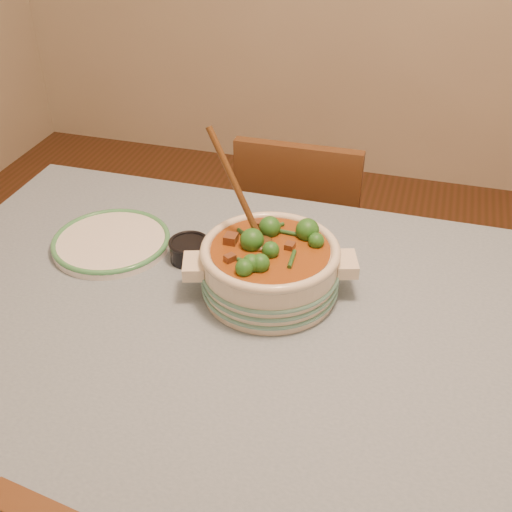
% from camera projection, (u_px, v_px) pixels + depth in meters
% --- Properties ---
extents(dining_table, '(1.68, 1.08, 0.76)m').
position_uv_depth(dining_table, '(268.00, 358.00, 1.39)').
color(dining_table, brown).
rests_on(dining_table, floor).
extents(stew_casserole, '(0.38, 0.37, 0.36)m').
position_uv_depth(stew_casserole, '(270.00, 264.00, 1.39)').
color(stew_casserole, beige).
rests_on(stew_casserole, dining_table).
extents(white_plate, '(0.30, 0.30, 0.03)m').
position_uv_depth(white_plate, '(111.00, 242.00, 1.58)').
color(white_plate, white).
rests_on(white_plate, dining_table).
extents(condiment_bowl, '(0.11, 0.11, 0.05)m').
position_uv_depth(condiment_bowl, '(189.00, 249.00, 1.52)').
color(condiment_bowl, black).
rests_on(condiment_bowl, dining_table).
extents(chair_far, '(0.40, 0.40, 0.84)m').
position_uv_depth(chair_far, '(301.00, 232.00, 2.17)').
color(chair_far, brown).
rests_on(chair_far, floor).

